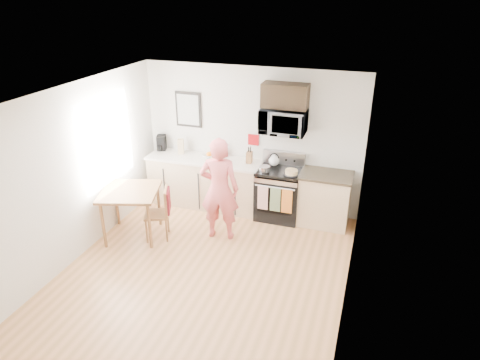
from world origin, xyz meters
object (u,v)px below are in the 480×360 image
(person, at_px, (219,189))
(range, at_px, (279,195))
(microwave, at_px, (283,121))
(cake, at_px, (291,172))
(chair, at_px, (164,206))
(dining_table, at_px, (130,196))

(person, bearing_deg, range, -137.70)
(microwave, bearing_deg, person, -125.72)
(range, relative_size, cake, 4.55)
(range, distance_m, chair, 2.06)
(range, bearing_deg, cake, -34.22)
(person, relative_size, cake, 6.78)
(person, bearing_deg, microwave, -134.83)
(range, xyz_separation_m, person, (-0.76, -0.95, 0.43))
(range, xyz_separation_m, cake, (0.23, -0.16, 0.53))
(range, bearing_deg, person, -128.59)
(microwave, distance_m, person, 1.58)
(microwave, height_order, chair, microwave)
(range, xyz_separation_m, microwave, (-0.00, 0.10, 1.32))
(range, bearing_deg, chair, -141.69)
(dining_table, xyz_separation_m, chair, (0.53, 0.12, -0.16))
(chair, bearing_deg, cake, 8.16)
(dining_table, bearing_deg, range, 33.01)
(person, relative_size, dining_table, 1.80)
(dining_table, height_order, chair, chair)
(dining_table, bearing_deg, person, 17.56)
(dining_table, xyz_separation_m, cake, (2.37, 1.23, 0.23))
(microwave, height_order, cake, microwave)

